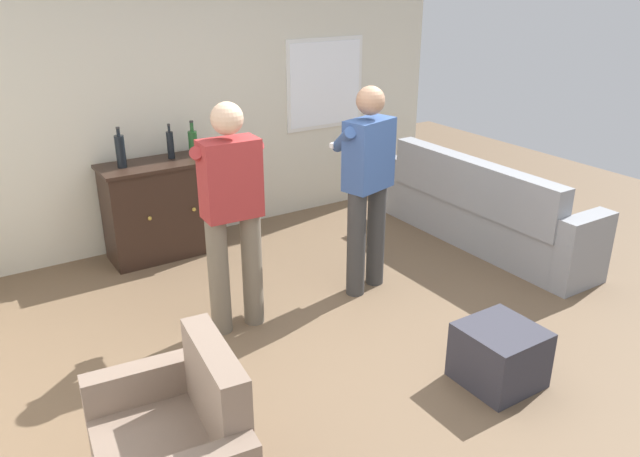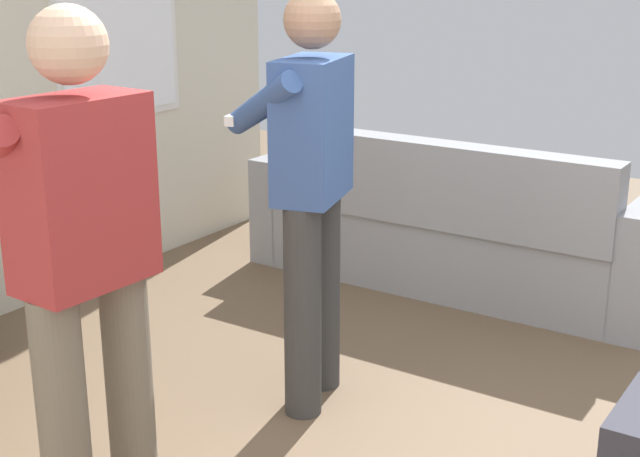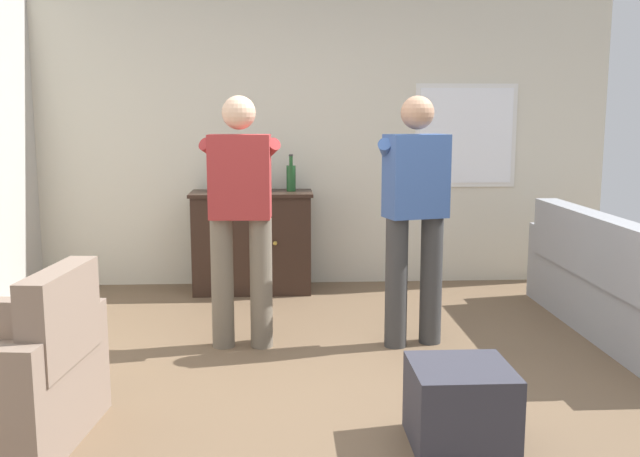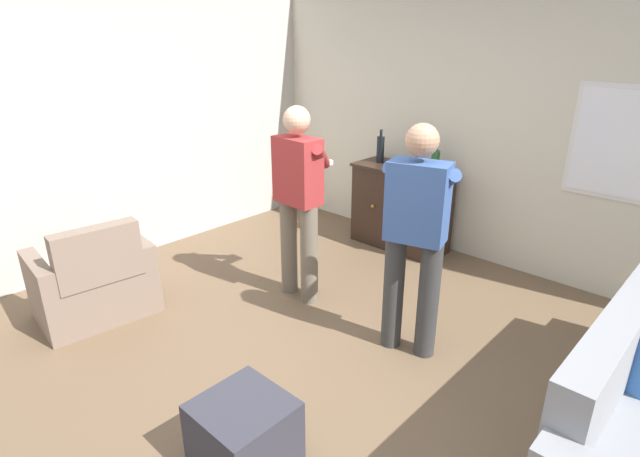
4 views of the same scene
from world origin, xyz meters
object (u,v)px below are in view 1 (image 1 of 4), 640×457
Objects in this scene: ottoman at (499,355)px; person_standing_left at (231,208)px; bottle_spirits_clear at (170,144)px; couch at (482,213)px; person_standing_right at (367,181)px; bottle_wine_green at (193,142)px; bottle_liquor_amber at (120,151)px; sideboard_cabinet at (164,209)px.

person_standing_left is at bearing 125.86° from ottoman.
ottoman is at bearing -72.88° from bottle_spirits_clear.
person_standing_left reaches higher than couch.
bottle_wine_green is at bearing 116.85° from person_standing_right.
person_standing_left is 1.16m from person_standing_right.
person_standing_left reaches higher than bottle_wine_green.
bottle_liquor_amber is at bearing -175.19° from bottle_spirits_clear.
person_standing_right is (1.47, -1.57, -0.10)m from bottle_liquor_amber.
bottle_spirits_clear is 1.90m from person_standing_right.
couch is 2.80m from bottle_wine_green.
bottle_liquor_amber is at bearing 177.08° from sideboard_cabinet.
bottle_wine_green reaches higher than bottle_spirits_clear.
bottle_liquor_amber is 0.21× the size of person_standing_right.
sideboard_cabinet is at bearing 126.57° from person_standing_right.
person_standing_left is at bearing -102.77° from bottle_wine_green.
sideboard_cabinet is 1.61m from person_standing_left.
bottle_spirits_clear reaches higher than ottoman.
bottle_wine_green is at bearing 5.86° from sideboard_cabinet.
ottoman is at bearing -70.24° from sideboard_cabinet.
bottle_liquor_amber is at bearing 133.14° from person_standing_right.
bottle_wine_green is (0.35, 0.04, 0.57)m from sideboard_cabinet.
person_standing_left is at bearing -78.66° from bottle_liquor_amber.
ottoman is at bearing -54.14° from person_standing_left.
sideboard_cabinet is 3.27m from ottoman.
bottle_liquor_amber is 2.15m from person_standing_right.
sideboard_cabinet is 0.67m from bottle_wine_green.
bottle_wine_green is at bearing 147.09° from couch.
couch is at bearing -31.00° from bottle_spirits_clear.
person_standing_right is (1.16, -0.02, 0.00)m from person_standing_left.
ottoman is (0.96, -3.12, -0.82)m from bottle_spirits_clear.
bottle_wine_green is 0.91× the size of bottle_liquor_amber.
couch is 2.98m from bottle_spirits_clear.
bottle_wine_green is at bearing 103.67° from ottoman.
bottle_wine_green is 1.61m from person_standing_left.
bottle_wine_green is at bearing -5.27° from bottle_spirits_clear.
person_standing_right is at bearing 88.15° from ottoman.
bottle_liquor_amber is at bearing 153.70° from couch.
sideboard_cabinet is 1.99m from person_standing_right.
bottle_liquor_amber reaches higher than couch.
person_standing_left is (0.31, -1.55, -0.10)m from bottle_liquor_amber.
person_standing_right reaches higher than bottle_spirits_clear.
couch is 1.39× the size of person_standing_right.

